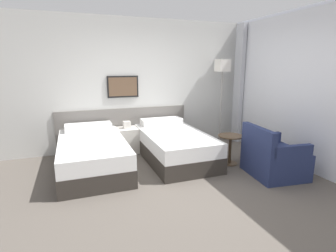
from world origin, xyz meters
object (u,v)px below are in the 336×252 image
at_px(floor_lamp, 222,72).
at_px(armchair, 273,159).
at_px(side_table, 230,144).
at_px(bed_near_window, 174,145).
at_px(nightstand, 127,140).
at_px(bed_near_door, 93,154).

height_order(floor_lamp, armchair, floor_lamp).
bearing_deg(side_table, bed_near_window, 145.50).
bearing_deg(floor_lamp, nightstand, 175.15).
relative_size(nightstand, floor_lamp, 0.34).
distance_m(bed_near_window, armchair, 1.76).
height_order(nightstand, side_table, nightstand).
xyz_separation_m(floor_lamp, armchair, (-0.10, -1.80, -1.33)).
relative_size(bed_near_door, floor_lamp, 1.05).
distance_m(nightstand, floor_lamp, 2.47).
distance_m(bed_near_door, side_table, 2.43).
bearing_deg(nightstand, side_table, -39.08).
height_order(nightstand, floor_lamp, floor_lamp).
xyz_separation_m(bed_near_door, bed_near_window, (1.49, 0.00, 0.00)).
bearing_deg(armchair, floor_lamp, 3.58).
bearing_deg(bed_near_window, floor_lamp, 22.14).
bearing_deg(floor_lamp, bed_near_door, -169.18).
relative_size(bed_near_door, bed_near_window, 1.00).
relative_size(nightstand, side_table, 1.21).
bearing_deg(floor_lamp, bed_near_window, -157.86).
distance_m(bed_near_window, side_table, 1.05).
distance_m(bed_near_door, floor_lamp, 3.16).
xyz_separation_m(nightstand, side_table, (1.60, -1.30, 0.11)).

